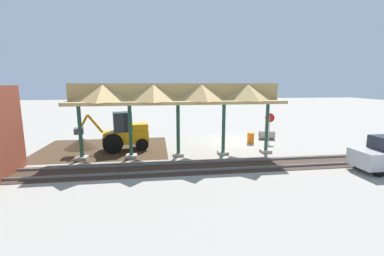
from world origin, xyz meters
name	(u,v)px	position (x,y,z in m)	size (l,w,h in m)	color
ground_plane	(233,142)	(0.00, 0.00, 0.00)	(120.00, 120.00, 0.00)	gray
dirt_work_zone	(104,149)	(10.45, 0.93, 0.00)	(9.44, 7.00, 0.01)	#42301E
platform_canopy	(178,95)	(5.01, 3.63, 4.15)	(13.77, 3.20, 4.90)	#9E998E
rail_tracks	(264,164)	(0.00, 6.26, 0.03)	(60.00, 2.58, 0.15)	slate
stop_sign	(270,121)	(-2.93, 0.47, 1.76)	(0.68, 0.39, 2.44)	gray
backhoe	(124,133)	(8.87, 1.50, 1.27)	(5.16, 2.27, 2.82)	orange
dirt_mound	(82,148)	(12.17, 0.38, 0.00)	(5.27, 5.27, 1.56)	#42301E
concrete_pipe	(267,135)	(-3.20, -0.56, 0.39)	(1.48, 1.09, 0.77)	#9E9384
traffic_barrel	(251,138)	(-1.21, 0.79, 0.45)	(0.56, 0.56, 0.90)	orange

